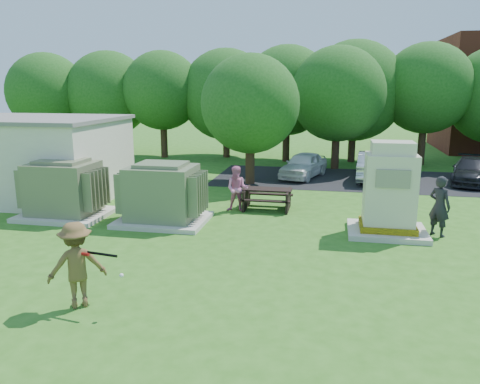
% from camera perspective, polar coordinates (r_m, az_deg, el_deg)
% --- Properties ---
extents(ground, '(120.00, 120.00, 0.00)m').
position_cam_1_polar(ground, '(11.55, -3.93, -10.68)').
color(ground, '#2D6619').
rests_on(ground, ground).
extents(parking_strip, '(20.00, 6.00, 0.01)m').
position_cam_1_polar(parking_strip, '(24.51, 20.83, 1.18)').
color(parking_strip, '#232326').
rests_on(parking_strip, ground).
extents(transformer_left, '(3.00, 2.40, 2.07)m').
position_cam_1_polar(transformer_left, '(17.79, -20.67, 0.22)').
color(transformer_left, beige).
rests_on(transformer_left, ground).
extents(transformer_right, '(3.00, 2.40, 2.07)m').
position_cam_1_polar(transformer_right, '(16.16, -9.44, -0.33)').
color(transformer_right, beige).
rests_on(transformer_right, ground).
extents(generator_cabinet, '(2.41, 1.98, 2.94)m').
position_cam_1_polar(generator_cabinet, '(15.31, 17.74, -0.28)').
color(generator_cabinet, beige).
rests_on(generator_cabinet, ground).
extents(picnic_table, '(1.86, 1.39, 0.80)m').
position_cam_1_polar(picnic_table, '(17.78, 3.33, -0.53)').
color(picnic_table, black).
rests_on(picnic_table, ground).
extents(batter, '(1.38, 1.24, 1.86)m').
position_cam_1_polar(batter, '(10.50, -19.29, -8.38)').
color(batter, brown).
rests_on(batter, ground).
extents(person_by_generator, '(0.82, 0.81, 1.91)m').
position_cam_1_polar(person_by_generator, '(15.75, 23.14, -1.60)').
color(person_by_generator, black).
rests_on(person_by_generator, ground).
extents(person_at_picnic, '(0.84, 0.66, 1.72)m').
position_cam_1_polar(person_at_picnic, '(17.35, -0.33, 0.37)').
color(person_at_picnic, pink).
rests_on(person_at_picnic, ground).
extents(car_white, '(2.57, 4.07, 1.29)m').
position_cam_1_polar(car_white, '(24.15, 7.76, 3.29)').
color(car_white, white).
rests_on(car_white, ground).
extents(car_silver_a, '(1.96, 4.54, 1.45)m').
position_cam_1_polar(car_silver_a, '(24.18, 16.06, 3.11)').
color(car_silver_a, silver).
rests_on(car_silver_a, ground).
extents(car_dark, '(2.75, 4.46, 1.21)m').
position_cam_1_polar(car_dark, '(25.11, 26.39, 2.33)').
color(car_dark, black).
rests_on(car_dark, ground).
extents(batting_equipment, '(1.03, 0.33, 0.43)m').
position_cam_1_polar(batting_equipment, '(10.10, -16.73, -7.65)').
color(batting_equipment, black).
rests_on(batting_equipment, ground).
extents(tree_row, '(41.30, 13.30, 7.30)m').
position_cam_1_polar(tree_row, '(28.73, 9.27, 11.78)').
color(tree_row, '#47301E').
rests_on(tree_row, ground).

